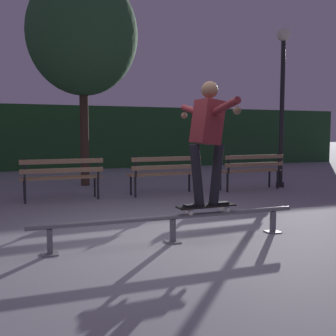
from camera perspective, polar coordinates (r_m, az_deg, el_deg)
name	(u,v)px	position (r m, az deg, el deg)	size (l,w,h in m)	color
ground_plane	(167,238)	(5.12, -0.09, -10.15)	(90.00, 90.00, 0.00)	gray
hedge_backdrop	(71,137)	(15.65, -13.90, 4.34)	(24.00, 1.20, 2.39)	#234C28
grind_rail	(173,221)	(4.88, 0.70, -7.76)	(3.44, 0.18, 0.34)	slate
skateboard	(207,206)	(5.03, 5.61, -5.58)	(0.79, 0.25, 0.09)	black
skateboarder	(207,133)	(4.94, 5.74, 5.14)	(0.62, 1.41, 1.56)	black
park_bench_left_center	(62,174)	(8.09, -15.15, -0.87)	(1.62, 0.49, 0.88)	black
park_bench_right_center	(165,171)	(8.55, -0.44, -0.38)	(1.62, 0.49, 0.88)	black
park_bench_rightmost	(252,168)	(9.50, 12.04, 0.05)	(1.62, 0.49, 0.88)	black
tree_behind_benches	(83,35)	(10.65, -12.29, 18.36)	(2.77, 2.77, 5.36)	#3D2D23
lamp_post_right	(282,87)	(10.27, 16.28, 11.19)	(0.32, 0.32, 3.90)	black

